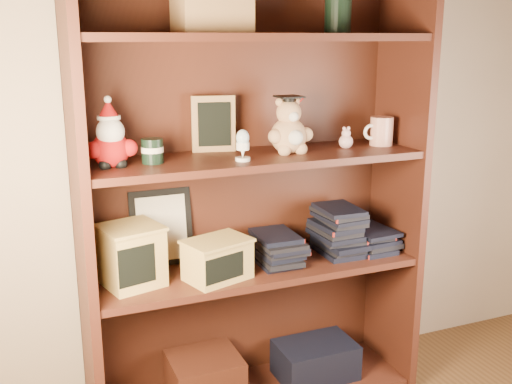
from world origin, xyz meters
TOP-DOWN VIEW (x-y plane):
  - bookcase at (-0.11, 1.36)m, footprint 1.20×0.35m
  - shelf_lower at (-0.11, 1.30)m, footprint 1.14×0.33m
  - shelf_upper at (-0.11, 1.30)m, footprint 1.14×0.33m
  - santa_plush at (-0.59, 1.30)m, footprint 0.16×0.11m
  - teachers_tin at (-0.47, 1.31)m, footprint 0.07×0.07m
  - chalkboard_plaque at (-0.22, 1.42)m, footprint 0.15×0.09m
  - egg_cup at (-0.19, 1.23)m, footprint 0.05×0.05m
  - grad_teddy_bear at (0.01, 1.30)m, footprint 0.17×0.14m
  - pink_figurine at (0.24, 1.31)m, footprint 0.05×0.05m
  - teacher_mug at (0.39, 1.30)m, footprint 0.12×0.08m
  - certificate_frame at (-0.42, 1.44)m, footprint 0.22×0.06m
  - treats_box at (-0.55, 1.30)m, footprint 0.22×0.22m
  - pencils_box at (-0.28, 1.24)m, footprint 0.25×0.21m
  - book_stack_left at (-0.03, 1.30)m, footprint 0.14×0.20m
  - book_stack_mid at (0.22, 1.30)m, footprint 0.14×0.20m
  - book_stack_right at (0.37, 1.30)m, footprint 0.14×0.20m

SIDE VIEW (x-z plane):
  - shelf_lower at x=-0.11m, z-range 0.53..0.55m
  - book_stack_right at x=0.37m, z-range 0.55..0.63m
  - book_stack_left at x=-0.03m, z-range 0.55..0.66m
  - pencils_box at x=-0.28m, z-range 0.55..0.69m
  - book_stack_mid at x=0.22m, z-range 0.55..0.73m
  - treats_box at x=-0.55m, z-range 0.55..0.75m
  - certificate_frame at x=-0.42m, z-range 0.55..0.82m
  - bookcase at x=-0.11m, z-range -0.02..1.58m
  - shelf_upper at x=-0.11m, z-range 0.93..0.95m
  - pink_figurine at x=0.24m, z-range 0.94..1.02m
  - teachers_tin at x=-0.47m, z-range 0.95..1.03m
  - teacher_mug at x=0.39m, z-range 0.95..1.06m
  - egg_cup at x=-0.19m, z-range 0.95..1.06m
  - grad_teddy_bear at x=0.01m, z-range 0.93..1.13m
  - santa_plush at x=-0.59m, z-range 0.92..1.14m
  - chalkboard_plaque at x=-0.22m, z-range 0.95..1.14m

